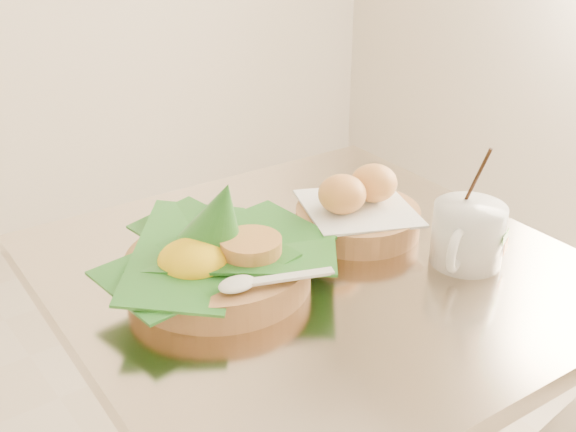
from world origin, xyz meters
TOP-DOWN VIEW (x-y plane):
  - cafe_table at (0.15, 0.03)m, footprint 0.73×0.73m
  - rice_basket at (0.02, 0.08)m, footprint 0.31×0.31m
  - bread_basket at (0.27, 0.08)m, footprint 0.21×0.21m
  - coffee_mug at (0.33, -0.09)m, footprint 0.13×0.11m

SIDE VIEW (x-z plane):
  - cafe_table at x=0.15m, z-range 0.15..0.90m
  - bread_basket at x=0.27m, z-range 0.74..0.83m
  - rice_basket at x=0.02m, z-range 0.71..0.87m
  - coffee_mug at x=0.33m, z-range 0.71..0.88m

